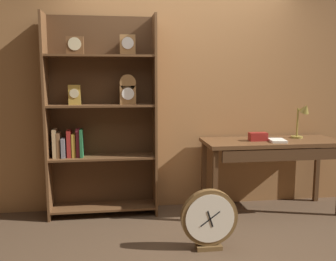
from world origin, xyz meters
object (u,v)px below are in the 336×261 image
desk_lamp (303,116)px  open_repair_manual (277,141)px  workbench (272,149)px  toolbox_small (258,137)px  bookshelf (100,118)px  round_clock_large (209,219)px

desk_lamp → open_repair_manual: size_ratio=1.84×
workbench → open_repair_manual: 0.13m
toolbox_small → workbench: bearing=-2.3°
bookshelf → desk_lamp: bookshelf is taller
workbench → desk_lamp: desk_lamp is taller
open_repair_manual → round_clock_large: 1.30m
open_repair_manual → bookshelf: bearing=179.4°
bookshelf → workbench: bearing=-6.5°
open_repair_manual → desk_lamp: bearing=33.5°
bookshelf → desk_lamp: size_ratio=5.25×
toolbox_small → bookshelf: bearing=173.1°
desk_lamp → toolbox_small: 0.59m
bookshelf → toolbox_small: (1.68, -0.20, -0.20)m
workbench → toolbox_small: 0.21m
toolbox_small → open_repair_manual: 0.20m
bookshelf → workbench: bookshelf is taller
bookshelf → round_clock_large: (0.95, -1.02, -0.78)m
workbench → open_repair_manual: bearing=-75.6°
desk_lamp → round_clock_large: size_ratio=0.75×
workbench → desk_lamp: (0.39, 0.09, 0.35)m
workbench → toolbox_small: size_ratio=7.72×
workbench → round_clock_large: (-0.90, -0.81, -0.44)m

